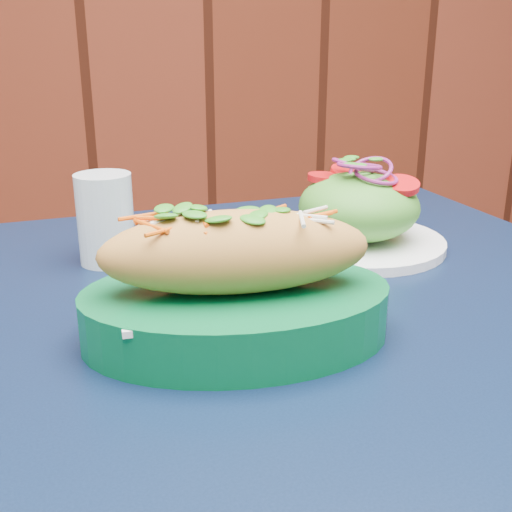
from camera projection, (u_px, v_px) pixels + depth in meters
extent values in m
cube|color=black|center=(301.00, 310.00, 0.68)|extent=(0.88, 0.88, 0.03)
cylinder|color=black|center=(16.00, 478.00, 1.00)|extent=(0.04, 0.04, 0.72)
cylinder|color=black|center=(388.00, 400.00, 1.20)|extent=(0.04, 0.04, 0.72)
cube|color=white|center=(236.00, 293.00, 0.57)|extent=(0.21, 0.13, 0.01)
ellipsoid|color=#C98C3F|center=(236.00, 251.00, 0.56)|extent=(0.25, 0.10, 0.07)
cylinder|color=white|center=(357.00, 242.00, 0.83)|extent=(0.23, 0.23, 0.01)
ellipsoid|color=#4C992D|center=(359.00, 206.00, 0.82)|extent=(0.15, 0.15, 0.08)
cylinder|color=red|center=(401.00, 181.00, 0.79)|extent=(0.05, 0.05, 0.01)
cylinder|color=red|center=(325.00, 174.00, 0.82)|extent=(0.05, 0.05, 0.01)
cylinder|color=red|center=(347.00, 170.00, 0.85)|extent=(0.05, 0.05, 0.01)
torus|color=#861D68|center=(361.00, 170.00, 0.80)|extent=(0.06, 0.06, 0.01)
torus|color=#861D68|center=(361.00, 167.00, 0.80)|extent=(0.06, 0.06, 0.01)
torus|color=#861D68|center=(361.00, 163.00, 0.80)|extent=(0.06, 0.06, 0.01)
torus|color=#861D68|center=(361.00, 160.00, 0.80)|extent=(0.06, 0.06, 0.01)
cylinder|color=silver|center=(106.00, 219.00, 0.76)|extent=(0.07, 0.07, 0.11)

